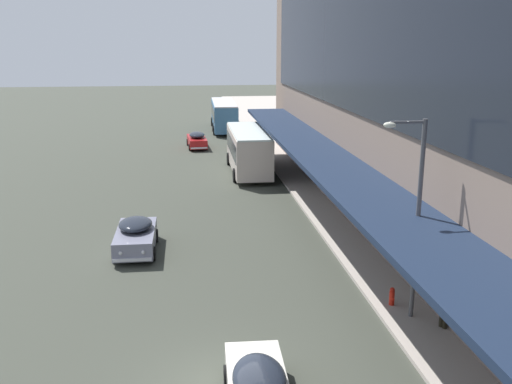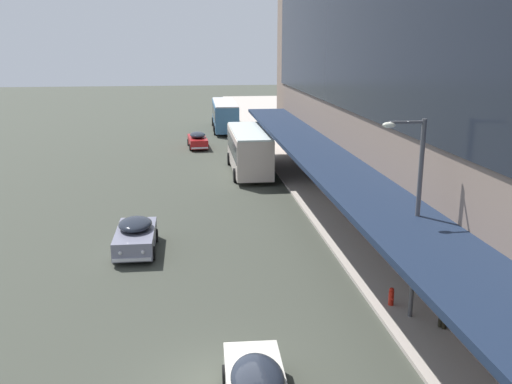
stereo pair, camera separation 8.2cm
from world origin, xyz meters
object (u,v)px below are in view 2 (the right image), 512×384
(transit_bus_kerbside_front, at_px, (249,148))
(fire_hydrant, at_px, (391,296))
(sedan_lead_near, at_px, (136,235))
(street_lamp, at_px, (413,206))
(transit_bus_kerbside_rear, at_px, (225,114))
(sedan_trailing_near, at_px, (198,140))
(pedestrian_at_kerb, at_px, (444,300))

(transit_bus_kerbside_front, height_order, fire_hydrant, transit_bus_kerbside_front)
(sedan_lead_near, relative_size, street_lamp, 0.60)
(transit_bus_kerbside_rear, height_order, sedan_trailing_near, transit_bus_kerbside_rear)
(street_lamp, bearing_deg, pedestrian_at_kerb, -45.27)
(transit_bus_kerbside_rear, bearing_deg, transit_bus_kerbside_front, -89.22)
(transit_bus_kerbside_rear, xyz_separation_m, pedestrian_at_kerb, (4.21, -47.51, -0.67))
(transit_bus_kerbside_rear, height_order, sedan_lead_near, transit_bus_kerbside_rear)
(transit_bus_kerbside_front, relative_size, sedan_lead_near, 2.18)
(sedan_trailing_near, distance_m, pedestrian_at_kerb, 37.43)
(sedan_lead_near, distance_m, fire_hydrant, 12.42)
(transit_bus_kerbside_rear, xyz_separation_m, fire_hydrant, (3.07, -45.60, -1.35))
(fire_hydrant, bearing_deg, pedestrian_at_kerb, -59.01)
(transit_bus_kerbside_rear, bearing_deg, sedan_lead_near, -100.24)
(pedestrian_at_kerb, height_order, street_lamp, street_lamp)
(sedan_trailing_near, xyz_separation_m, pedestrian_at_kerb, (7.55, -36.66, 0.42))
(transit_bus_kerbside_rear, height_order, pedestrian_at_kerb, transit_bus_kerbside_rear)
(transit_bus_kerbside_rear, distance_m, street_lamp, 46.73)
(transit_bus_kerbside_front, distance_m, street_lamp, 24.76)
(pedestrian_at_kerb, bearing_deg, transit_bus_kerbside_rear, 95.07)
(fire_hydrant, bearing_deg, transit_bus_kerbside_front, 96.70)
(transit_bus_kerbside_front, bearing_deg, street_lamp, -83.09)
(transit_bus_kerbside_front, distance_m, fire_hydrant, 23.72)
(sedan_lead_near, xyz_separation_m, street_lamp, (10.17, -8.36, 3.50))
(transit_bus_kerbside_front, bearing_deg, sedan_lead_near, -114.09)
(transit_bus_kerbside_rear, xyz_separation_m, street_lamp, (3.27, -46.55, 2.42))
(sedan_trailing_near, height_order, pedestrian_at_kerb, pedestrian_at_kerb)
(transit_bus_kerbside_front, distance_m, transit_bus_kerbside_rear, 22.09)
(transit_bus_kerbside_front, distance_m, pedestrian_at_kerb, 25.73)
(transit_bus_kerbside_rear, xyz_separation_m, sedan_lead_near, (-6.90, -38.20, -1.07))
(pedestrian_at_kerb, distance_m, fire_hydrant, 2.33)
(transit_bus_kerbside_front, height_order, street_lamp, street_lamp)
(sedan_trailing_near, xyz_separation_m, street_lamp, (6.61, -35.71, 3.51))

